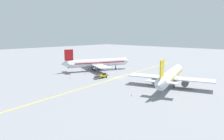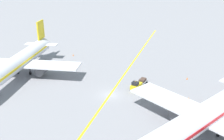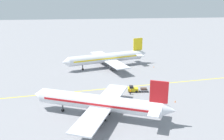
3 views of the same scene
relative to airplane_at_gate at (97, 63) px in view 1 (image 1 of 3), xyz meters
The scene contains 10 objects.
ground_plane 20.26m from the airplane_at_gate, 17.77° to the right, with size 400.00×400.00×0.00m, color gray.
apron_yellow_centreline 20.26m from the airplane_at_gate, 17.77° to the right, with size 0.40×120.00×0.01m, color yellow.
airplane_at_gate is the anchor object (origin of this frame).
airplane_adjacent_stand 42.32m from the airplane_at_gate, ahead, with size 28.27×34.75×10.60m.
baggage_tug_white 18.66m from the airplane_at_gate, 35.18° to the right, with size 1.96×3.11×2.11m.
baggage_cart_trailing 20.54m from the airplane_at_gate, 43.21° to the right, with size 1.61×2.70×1.24m.
ground_crew_worker 16.50m from the airplane_at_gate, 36.00° to the right, with size 0.51×0.38×1.68m.
traffic_cone_near_nose 22.00m from the airplane_at_gate, 72.85° to the right, with size 0.32×0.32×0.55m, color orange.
traffic_cone_mid_apron 12.20m from the airplane_at_gate, 68.87° to the right, with size 0.32×0.32×0.55m, color orange.
traffic_cone_by_wingtip 46.14m from the airplane_at_gate, 30.86° to the right, with size 0.32×0.32×0.55m, color orange.
Camera 1 is at (57.62, -65.90, 17.78)m, focal length 35.00 mm.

